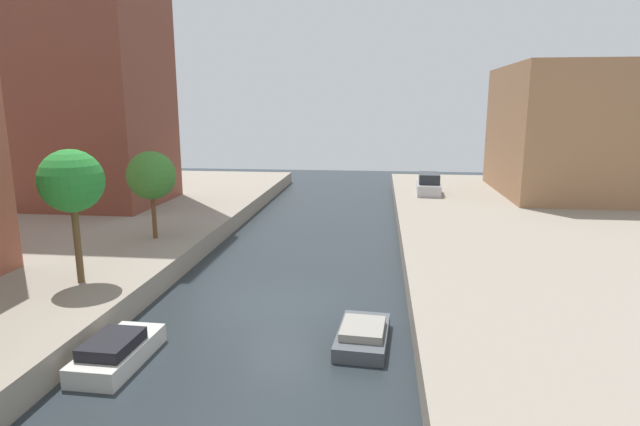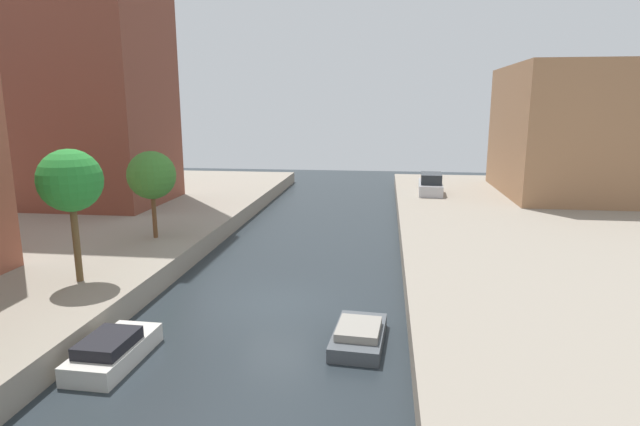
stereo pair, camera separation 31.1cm
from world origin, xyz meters
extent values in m
plane|color=#232B30|center=(0.00, 0.00, 0.00)|extent=(84.00, 84.00, 0.00)
cube|color=brown|center=(-16.00, 14.25, 13.52)|extent=(10.00, 8.05, 25.04)
cube|color=#9E704C|center=(18.00, 22.02, 5.76)|extent=(10.00, 12.63, 9.51)
cylinder|color=brown|center=(-7.47, -1.12, 2.55)|extent=(0.26, 0.26, 3.09)
sphere|color=#288631|center=(-7.47, -1.12, 4.91)|extent=(2.34, 2.34, 2.34)
cylinder|color=brown|center=(-7.47, 5.53, 2.19)|extent=(0.22, 0.22, 2.37)
sphere|color=#3D7D2F|center=(-7.47, 5.53, 4.21)|extent=(2.40, 2.40, 2.40)
cube|color=#B7B7BC|center=(7.55, 21.15, 1.41)|extent=(1.96, 4.78, 0.82)
cube|color=#1E2328|center=(7.55, 20.80, 2.19)|extent=(1.65, 2.66, 0.74)
cube|color=beige|center=(-3.90, -5.20, 0.29)|extent=(1.63, 3.35, 0.59)
cube|color=black|center=(-3.90, -5.49, 0.77)|extent=(1.35, 1.85, 0.36)
cube|color=#4C5156|center=(3.38, -3.02, 0.23)|extent=(1.81, 3.20, 0.46)
cube|color=gray|center=(3.38, -3.20, 0.59)|extent=(1.47, 1.79, 0.26)
camera|label=1|loc=(3.80, -18.66, 7.65)|focal=28.83mm
camera|label=2|loc=(4.11, -18.62, 7.65)|focal=28.83mm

